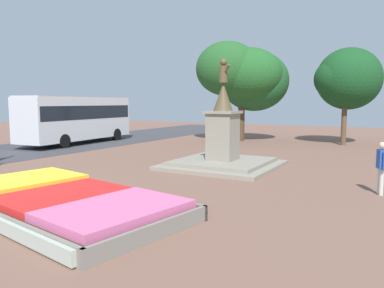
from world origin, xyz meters
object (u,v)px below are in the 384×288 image
(statue_monument, at_px, (223,148))
(pedestrian_crossing_plaza, at_px, (381,164))
(flower_planter, at_px, (60,201))
(city_bus, at_px, (77,117))

(statue_monument, distance_m, pedestrian_crossing_plaza, 6.85)
(flower_planter, relative_size, pedestrian_crossing_plaza, 4.45)
(statue_monument, bearing_deg, flower_planter, -96.15)
(pedestrian_crossing_plaza, bearing_deg, city_bus, 162.89)
(flower_planter, bearing_deg, pedestrian_crossing_plaza, 40.06)
(statue_monument, height_order, pedestrian_crossing_plaza, statue_monument)
(flower_planter, relative_size, statue_monument, 1.55)
(flower_planter, xyz_separation_m, city_bus, (-12.03, 12.19, 1.63))
(flower_planter, xyz_separation_m, statue_monument, (0.91, 8.44, 0.61))
(statue_monument, bearing_deg, pedestrian_crossing_plaza, -18.94)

